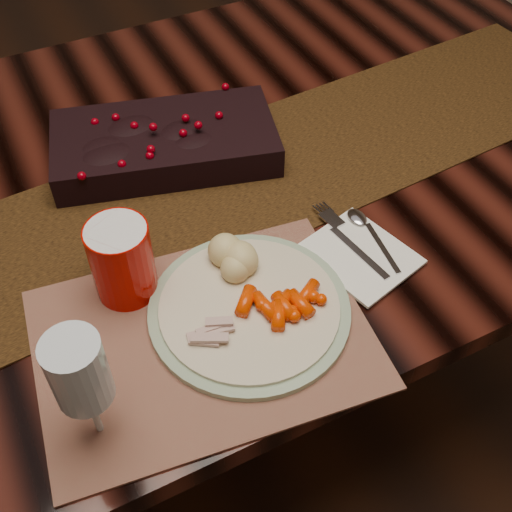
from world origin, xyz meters
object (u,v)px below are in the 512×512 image
dining_table (201,303)px  mashed_potatoes (234,255)px  wine_glass (86,392)px  napkin (360,255)px  dinner_plate (249,309)px  turkey_shreds (214,332)px  baby_carrots (273,294)px  placemat_main (203,338)px  centerpiece (164,139)px  red_cup (122,261)px

dining_table → mashed_potatoes: bearing=-96.7°
wine_glass → dining_table: bearing=55.2°
mashed_potatoes → wine_glass: 0.30m
dining_table → wine_glass: wine_glass is taller
napkin → wine_glass: (-0.43, -0.10, 0.08)m
mashed_potatoes → napkin: mashed_potatoes is taller
dining_table → dinner_plate: size_ratio=6.43×
mashed_potatoes → turkey_shreds: bearing=-127.5°
dinner_plate → wine_glass: 0.26m
baby_carrots → placemat_main: bearing=-177.2°
centerpiece → mashed_potatoes: centerpiece is taller
baby_carrots → mashed_potatoes: bearing=105.2°
dining_table → dinner_plate: bearing=-97.3°
baby_carrots → red_cup: red_cup is taller
red_cup → wine_glass: (-0.10, -0.19, 0.03)m
dining_table → placemat_main: (-0.12, -0.33, 0.38)m
mashed_potatoes → napkin: size_ratio=0.56×
baby_carrots → centerpiece: bearing=92.0°
dinner_plate → mashed_potatoes: 0.08m
dining_table → napkin: 0.51m
centerpiece → napkin: (0.17, -0.35, -0.03)m
mashed_potatoes → wine_glass: bearing=-148.9°
napkin → centerpiece: bearing=101.5°
turkey_shreds → red_cup: 0.16m
placemat_main → wine_glass: wine_glass is taller
mashed_potatoes → wine_glass: (-0.25, -0.15, 0.05)m
dining_table → red_cup: (-0.18, -0.21, 0.44)m
dining_table → napkin: size_ratio=11.91×
placemat_main → wine_glass: bearing=-151.2°
placemat_main → mashed_potatoes: (0.09, 0.08, 0.04)m
mashed_potatoes → napkin: bearing=-16.9°
baby_carrots → mashed_potatoes: (-0.02, 0.08, 0.01)m
red_cup → wine_glass: bearing=-117.9°
napkin → baby_carrots: bearing=174.0°
dining_table → turkey_shreds: size_ratio=24.35×
baby_carrots → dinner_plate: bearing=172.7°
placemat_main → dinner_plate: bearing=14.1°
turkey_shreds → napkin: turkey_shreds is taller
placemat_main → turkey_shreds: 0.03m
dining_table → mashed_potatoes: size_ratio=21.15×
dining_table → turkey_shreds: turkey_shreds is taller
napkin → red_cup: (-0.33, 0.10, 0.06)m
centerpiece → baby_carrots: centerpiece is taller
turkey_shreds → dinner_plate: bearing=20.5°
centerpiece → turkey_shreds: centerpiece is taller
wine_glass → napkin: bearing=12.6°
dining_table → turkey_shreds: (-0.11, -0.35, 0.40)m
baby_carrots → dining_table: bearing=88.7°
baby_carrots → wine_glass: bearing=-165.3°
placemat_main → turkey_shreds: bearing=-46.3°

